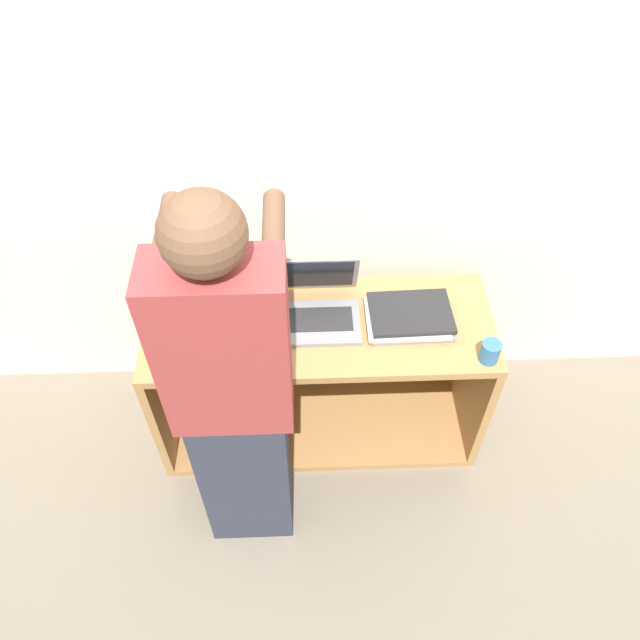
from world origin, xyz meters
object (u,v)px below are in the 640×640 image
Objects in this scene: laptop_stack_right at (409,317)px; person at (234,402)px; laptop_stack_left at (229,320)px; mug at (490,352)px; laptop_open at (319,307)px.

person reaches higher than laptop_stack_right.
person is at bearing -82.91° from laptop_stack_left.
mug reaches higher than laptop_stack_left.
laptop_open is 0.95× the size of laptop_stack_right.
person is (-0.31, -0.52, 0.10)m from laptop_open.
laptop_stack_left is 3.82× the size of mug.
laptop_open is 0.61m from person.
laptop_stack_right is 0.35m from mug.
laptop_open is at bearing 7.98° from laptop_stack_left.
laptop_stack_left is at bearing 179.90° from laptop_stack_right.
laptop_open is at bearing 158.52° from mug.
person is 19.01× the size of mug.
laptop_stack_left is at bearing 168.61° from mug.
laptop_stack_left is (-0.36, -0.05, -0.01)m from laptop_open.
laptop_stack_right is at bearing 144.34° from mug.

